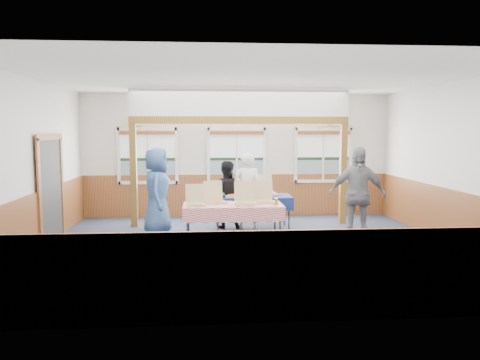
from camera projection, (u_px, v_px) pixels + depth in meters
name	position (u px, v px, depth m)	size (l,w,h in m)	color
floor	(249.00, 248.00, 8.96)	(8.00, 8.00, 0.00)	#252C3C
ceiling	(249.00, 79.00, 8.62)	(8.00, 8.00, 0.00)	white
wall_back	(237.00, 155.00, 12.26)	(8.00, 8.00, 0.00)	silver
wall_front	(278.00, 187.00, 5.32)	(8.00, 8.00, 0.00)	silver
wall_left	(30.00, 166.00, 8.49)	(8.00, 8.00, 0.00)	silver
wall_right	(454.00, 164.00, 9.09)	(8.00, 8.00, 0.00)	silver
wainscot_back	(237.00, 195.00, 12.34)	(7.98, 0.05, 1.10)	brown
wainscot_front	(277.00, 276.00, 5.45)	(7.98, 0.05, 1.10)	brown
wainscot_left	(34.00, 223.00, 8.60)	(0.05, 6.98, 1.10)	brown
wainscot_right	(450.00, 217.00, 9.19)	(0.05, 6.98, 1.10)	brown
cased_opening	(50.00, 190.00, 9.44)	(0.06, 1.30, 2.10)	#2E2E2E
window_left	(148.00, 153.00, 12.04)	(1.56, 0.10, 1.46)	white
window_mid	(237.00, 153.00, 12.21)	(1.56, 0.10, 1.46)	white
window_right	(323.00, 152.00, 12.38)	(1.56, 0.10, 1.46)	white
post_left	(134.00, 176.00, 10.92)	(0.15, 0.15, 2.40)	brown
post_right	(343.00, 174.00, 11.30)	(0.15, 0.15, 2.40)	brown
cross_beam	(240.00, 120.00, 10.98)	(5.15, 0.18, 0.18)	brown
table_left	(252.00, 198.00, 10.73)	(1.94, 1.35, 0.76)	#2E2E2E
table_right	(233.00, 207.00, 9.51)	(2.15, 1.32, 0.76)	#2E2E2E
pizza_box_a	(236.00, 194.00, 10.58)	(0.48, 0.54, 0.41)	tan
pizza_box_b	(266.00, 192.00, 10.90)	(0.49, 0.57, 0.46)	tan
pizza_box_c	(196.00, 202.00, 9.34)	(0.42, 0.49, 0.41)	tan
pizza_box_d	(215.00, 200.00, 9.66)	(0.49, 0.56, 0.44)	tan
pizza_box_e	(245.00, 201.00, 9.44)	(0.43, 0.52, 0.46)	tan
pizza_box_f	(264.00, 200.00, 9.68)	(0.40, 0.49, 0.43)	tan
veggie_tray	(220.00, 195.00, 10.66)	(0.42, 0.42, 0.09)	black
drink_glass	(276.00, 202.00, 9.31)	(0.07, 0.07, 0.15)	#A27B1B
woman_white	(247.00, 191.00, 10.68)	(0.64, 0.42, 1.75)	silver
woman_black	(226.00, 194.00, 10.81)	(0.75, 0.59, 1.55)	black
man_blue	(157.00, 191.00, 10.09)	(0.92, 0.60, 1.88)	#355686
person_grey	(357.00, 195.00, 9.33)	(1.13, 0.47, 1.93)	gray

